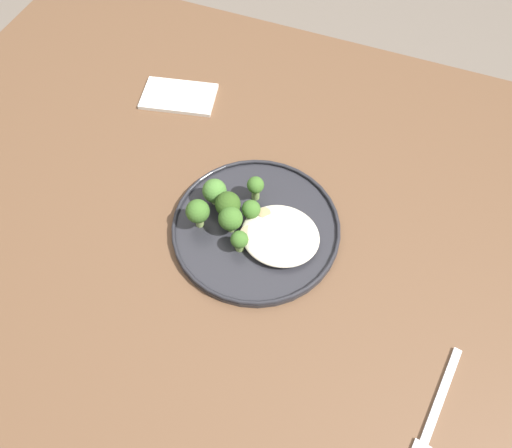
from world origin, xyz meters
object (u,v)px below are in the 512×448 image
(seared_scallop_right_edge, at_px, (264,215))
(broccoli_floret_tall_stalk, at_px, (228,205))
(broccoli_floret_near_rim, at_px, (215,191))
(broccoli_floret_split_head, at_px, (198,212))
(seared_scallop_front_small, at_px, (305,233))
(seared_scallop_tilted_round, at_px, (280,235))
(broccoli_floret_beside_noodles, at_px, (255,186))
(broccoli_floret_center_pile, at_px, (230,219))
(dinner_plate, at_px, (256,228))
(broccoli_floret_left_leaning, at_px, (239,240))
(broccoli_floret_right_tilted, at_px, (251,210))
(dinner_fork, at_px, (436,410))
(folded_napkin, at_px, (179,96))
(seared_scallop_center_golden, at_px, (249,235))

(seared_scallop_right_edge, distance_m, broccoli_floret_tall_stalk, 0.07)
(broccoli_floret_near_rim, relative_size, broccoli_floret_split_head, 0.89)
(seared_scallop_front_small, bearing_deg, broccoli_floret_tall_stalk, -175.68)
(seared_scallop_tilted_round, relative_size, broccoli_floret_beside_noodles, 0.52)
(seared_scallop_front_small, bearing_deg, broccoli_floret_center_pile, -164.39)
(dinner_plate, distance_m, seared_scallop_front_small, 0.09)
(dinner_plate, relative_size, broccoli_floret_near_rim, 5.34)
(seared_scallop_tilted_round, distance_m, broccoli_floret_beside_noodles, 0.10)
(broccoli_floret_tall_stalk, bearing_deg, broccoli_floret_left_leaning, -50.95)
(broccoli_floret_right_tilted, relative_size, dinner_fork, 0.24)
(seared_scallop_right_edge, xyz_separation_m, broccoli_floret_near_rim, (-0.09, 0.00, 0.02))
(dinner_fork, bearing_deg, broccoli_floret_split_head, 160.33)
(dinner_plate, distance_m, seared_scallop_tilted_round, 0.05)
(folded_napkin, bearing_deg, broccoli_floret_split_head, -57.29)
(broccoli_floret_tall_stalk, height_order, dinner_fork, broccoli_floret_tall_stalk)
(seared_scallop_tilted_round, bearing_deg, folded_napkin, 141.39)
(seared_scallop_right_edge, bearing_deg, broccoli_floret_tall_stalk, -164.16)
(dinner_plate, distance_m, broccoli_floret_split_head, 0.10)
(broccoli_floret_center_pile, bearing_deg, seared_scallop_center_golden, -7.52)
(broccoli_floret_center_pile, xyz_separation_m, folded_napkin, (-0.23, 0.26, -0.04))
(broccoli_floret_split_head, bearing_deg, broccoli_floret_right_tilted, 29.39)
(seared_scallop_right_edge, bearing_deg, broccoli_floret_split_head, -153.38)
(seared_scallop_tilted_round, xyz_separation_m, broccoli_floret_near_rim, (-0.13, 0.03, 0.02))
(broccoli_floret_near_rim, bearing_deg, seared_scallop_tilted_round, -13.07)
(folded_napkin, bearing_deg, broccoli_floret_beside_noodles, -37.16)
(dinner_plate, relative_size, seared_scallop_tilted_round, 10.58)
(seared_scallop_right_edge, distance_m, broccoli_floret_split_head, 0.11)
(dinner_plate, height_order, seared_scallop_center_golden, seared_scallop_center_golden)
(seared_scallop_tilted_round, height_order, broccoli_floret_center_pile, broccoli_floret_center_pile)
(seared_scallop_center_golden, distance_m, dinner_fork, 0.38)
(seared_scallop_front_small, bearing_deg, seared_scallop_center_golden, -156.11)
(broccoli_floret_split_head, xyz_separation_m, broccoli_floret_beside_noodles, (0.07, 0.09, -0.01))
(seared_scallop_center_golden, xyz_separation_m, broccoli_floret_beside_noodles, (-0.02, 0.08, 0.02))
(broccoli_floret_beside_noodles, bearing_deg, broccoli_floret_center_pile, -100.11)
(seared_scallop_front_small, height_order, broccoli_floret_right_tilted, broccoli_floret_right_tilted)
(seared_scallop_front_small, relative_size, broccoli_floret_left_leaning, 0.58)
(seared_scallop_center_golden, relative_size, seared_scallop_right_edge, 1.35)
(dinner_plate, bearing_deg, folded_napkin, 137.79)
(seared_scallop_front_small, height_order, broccoli_floret_tall_stalk, broccoli_floret_tall_stalk)
(seared_scallop_right_edge, height_order, broccoli_floret_near_rim, broccoli_floret_near_rim)
(dinner_plate, xyz_separation_m, broccoli_floret_center_pile, (-0.04, -0.02, 0.04))
(seared_scallop_center_golden, relative_size, broccoli_floret_right_tilted, 0.72)
(seared_scallop_tilted_round, distance_m, broccoli_floret_tall_stalk, 0.10)
(broccoli_floret_left_leaning, xyz_separation_m, broccoli_floret_beside_noodles, (-0.01, 0.11, 0.01))
(broccoli_floret_center_pile, height_order, broccoli_floret_left_leaning, broccoli_floret_center_pile)
(seared_scallop_center_golden, height_order, seared_scallop_right_edge, seared_scallop_right_edge)
(broccoli_floret_near_rim, distance_m, broccoli_floret_split_head, 0.05)
(broccoli_floret_center_pile, bearing_deg, broccoli_floret_near_rim, 137.88)
(seared_scallop_right_edge, bearing_deg, folded_napkin, 141.01)
(broccoli_floret_center_pile, xyz_separation_m, broccoli_floret_left_leaning, (0.03, -0.03, -0.01))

